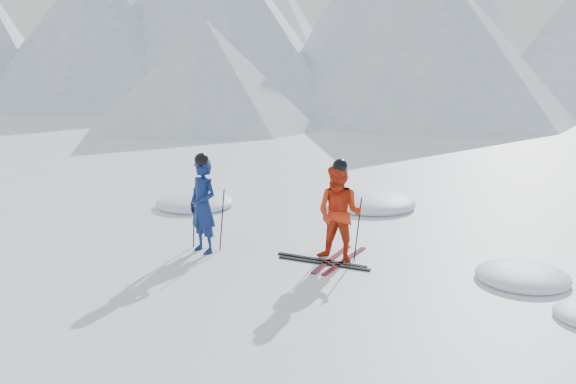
% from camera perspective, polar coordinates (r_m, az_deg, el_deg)
% --- Properties ---
extents(ground, '(160.00, 160.00, 0.00)m').
position_cam_1_polar(ground, '(10.52, 7.99, -7.24)').
color(ground, white).
rests_on(ground, ground).
extents(skier_blue, '(0.74, 0.61, 1.75)m').
position_cam_1_polar(skier_blue, '(11.24, -7.97, -1.31)').
color(skier_blue, '#0D1E51').
rests_on(skier_blue, ground).
extents(skier_red, '(0.88, 0.71, 1.72)m').
position_cam_1_polar(skier_red, '(10.69, 4.81, -2.02)').
color(skier_red, red).
rests_on(skier_red, ground).
extents(pole_blue_left, '(0.12, 0.08, 1.16)m').
position_cam_1_polar(pole_blue_left, '(11.59, -8.81, -2.41)').
color(pole_blue_left, black).
rests_on(pole_blue_left, ground).
extents(pole_blue_right, '(0.12, 0.07, 1.16)m').
position_cam_1_polar(pole_blue_right, '(11.40, -6.19, -2.59)').
color(pole_blue_right, black).
rests_on(pole_blue_right, ground).
extents(pole_red_left, '(0.12, 0.09, 1.15)m').
position_cam_1_polar(pole_red_left, '(11.08, 3.74, -3.02)').
color(pole_red_left, black).
rests_on(pole_red_left, ground).
extents(pole_red_right, '(0.12, 0.08, 1.15)m').
position_cam_1_polar(pole_red_right, '(10.81, 6.55, -3.47)').
color(pole_red_right, black).
rests_on(pole_red_right, ground).
extents(ski_worn_left, '(0.16, 1.70, 0.03)m').
position_cam_1_polar(ski_worn_left, '(10.96, 4.14, -6.25)').
color(ski_worn_left, black).
rests_on(ski_worn_left, ground).
extents(ski_worn_right, '(0.28, 1.70, 0.03)m').
position_cam_1_polar(ski_worn_right, '(10.89, 5.34, -6.40)').
color(ski_worn_right, black).
rests_on(ski_worn_right, ground).
extents(ski_loose_a, '(1.70, 0.20, 0.03)m').
position_cam_1_polar(ski_loose_a, '(10.88, 3.14, -6.38)').
color(ski_loose_a, black).
rests_on(ski_loose_a, ground).
extents(ski_loose_b, '(1.70, 0.14, 0.03)m').
position_cam_1_polar(ski_loose_b, '(10.71, 3.36, -6.69)').
color(ski_loose_b, black).
rests_on(ski_loose_b, ground).
extents(snow_lumps, '(10.01, 6.67, 0.47)m').
position_cam_1_polar(snow_lumps, '(13.67, 4.38, -2.55)').
color(snow_lumps, white).
rests_on(snow_lumps, ground).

